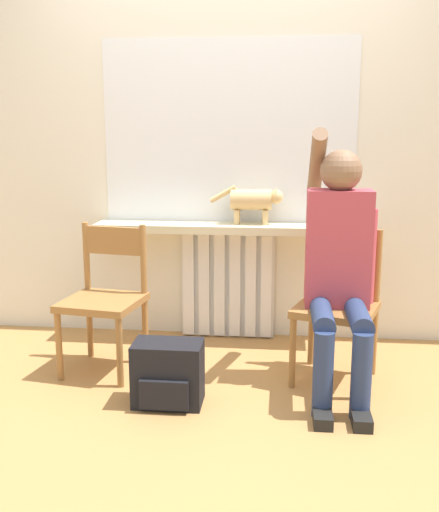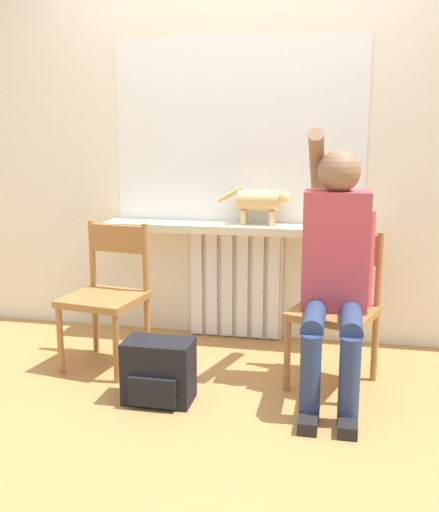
{
  "view_description": "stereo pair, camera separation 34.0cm",
  "coord_description": "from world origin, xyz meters",
  "px_view_note": "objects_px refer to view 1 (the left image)",
  "views": [
    {
      "loc": [
        0.35,
        -2.69,
        1.36
      ],
      "look_at": [
        0.0,
        0.63,
        0.66
      ],
      "focal_mm": 42.0,
      "sensor_mm": 36.0,
      "label": 1
    },
    {
      "loc": [
        0.68,
        -2.63,
        1.36
      ],
      "look_at": [
        0.0,
        0.63,
        0.66
      ],
      "focal_mm": 42.0,
      "sensor_mm": 36.0,
      "label": 2
    }
  ],
  "objects_px": {
    "chair_right": "(338,303)",
    "cat": "(254,200)",
    "backpack": "(168,374)",
    "chair_left": "(105,297)",
    "person": "(339,260)"
  },
  "relations": [
    {
      "from": "chair_right",
      "to": "cat",
      "type": "relative_size",
      "value": 1.79
    },
    {
      "from": "chair_right",
      "to": "cat",
      "type": "xyz_separation_m",
      "value": [
        -0.5,
        0.57,
        0.5
      ]
    },
    {
      "from": "chair_right",
      "to": "backpack",
      "type": "height_order",
      "value": "chair_right"
    },
    {
      "from": "chair_left",
      "to": "cat",
      "type": "xyz_separation_m",
      "value": [
        0.81,
        0.57,
        0.5
      ]
    },
    {
      "from": "person",
      "to": "cat",
      "type": "bearing_deg",
      "value": 125.64
    },
    {
      "from": "person",
      "to": "backpack",
      "type": "height_order",
      "value": "person"
    },
    {
      "from": "chair_left",
      "to": "backpack",
      "type": "relative_size",
      "value": 2.4
    },
    {
      "from": "chair_left",
      "to": "person",
      "type": "bearing_deg",
      "value": 4.45
    },
    {
      "from": "chair_left",
      "to": "chair_right",
      "type": "distance_m",
      "value": 1.31
    },
    {
      "from": "chair_right",
      "to": "cat",
      "type": "distance_m",
      "value": 0.9
    },
    {
      "from": "chair_left",
      "to": "chair_right",
      "type": "xyz_separation_m",
      "value": [
        1.31,
        -0.0,
        0.0
      ]
    },
    {
      "from": "person",
      "to": "cat",
      "type": "xyz_separation_m",
      "value": [
        -0.48,
        0.67,
        0.23
      ]
    },
    {
      "from": "chair_right",
      "to": "cat",
      "type": "height_order",
      "value": "cat"
    },
    {
      "from": "chair_left",
      "to": "cat",
      "type": "height_order",
      "value": "cat"
    },
    {
      "from": "chair_left",
      "to": "person",
      "type": "distance_m",
      "value": 1.33
    }
  ]
}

